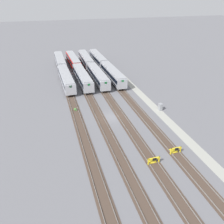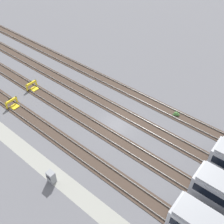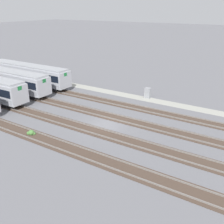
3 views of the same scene
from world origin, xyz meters
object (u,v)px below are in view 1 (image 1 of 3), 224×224
object	(u,v)px
subway_car_front_row_rightmost	(113,74)
bumper_stop_near_inner_track	(153,160)
subway_car_front_row_right_inner	(73,61)
subway_car_front_row_leftmost	(86,59)
bumper_stop_nearest_track	(175,150)
subway_car_front_row_centre	(98,76)
electrical_cabinet	(160,107)
subway_car_back_row_centre	(98,58)
subway_car_back_row_leftmost	(66,79)
subway_car_back_row_rightmost	(60,61)
weed_clump	(75,109)
subway_car_front_row_left_inner	(82,77)

from	to	relation	value
subway_car_front_row_rightmost	bumper_stop_near_inner_track	xyz separation A→B (m)	(-37.20, 4.68, -1.53)
subway_car_front_row_right_inner	subway_car_front_row_leftmost	bearing A→B (deg)	-84.90
bumper_stop_nearest_track	subway_car_front_row_leftmost	bearing A→B (deg)	4.73
subway_car_front_row_centre	electrical_cabinet	world-z (taller)	subway_car_front_row_centre
subway_car_front_row_rightmost	bumper_stop_nearest_track	size ratio (longest dim) A/B	8.99
electrical_cabinet	bumper_stop_nearest_track	bearing A→B (deg)	161.31
bumper_stop_nearest_track	electrical_cabinet	bearing A→B (deg)	-18.69
subway_car_front_row_centre	subway_car_front_row_right_inner	size ratio (longest dim) A/B	1.00
subway_car_front_row_centre	subway_car_back_row_centre	xyz separation A→B (m)	(18.80, -4.59, 0.00)
subway_car_back_row_leftmost	subway_car_back_row_centre	xyz separation A→B (m)	(18.80, -13.86, 0.00)
subway_car_back_row_leftmost	bumper_stop_near_inner_track	world-z (taller)	subway_car_back_row_leftmost
subway_car_front_row_right_inner	subway_car_back_row_rightmost	distance (m)	4.60
bumper_stop_nearest_track	weed_clump	bearing A→B (deg)	34.80
subway_car_back_row_leftmost	subway_car_front_row_rightmost	bearing A→B (deg)	-90.00
subway_car_back_row_centre	subway_car_front_row_rightmost	bearing A→B (deg)	-179.78
subway_car_front_row_rightmost	electrical_cabinet	bearing A→B (deg)	-167.43
subway_car_front_row_right_inner	bumper_stop_nearest_track	xyz separation A→B (m)	(-54.62, -9.30, -1.53)
subway_car_front_row_left_inner	subway_car_front_row_right_inner	distance (m)	18.65
bumper_stop_nearest_track	subway_car_back_row_centre	bearing A→B (deg)	0.01
bumper_stop_nearest_track	subway_car_front_row_rightmost	bearing A→B (deg)	-0.10
subway_car_front_row_left_inner	subway_car_front_row_rightmost	distance (m)	9.26
weed_clump	subway_car_back_row_centre	bearing A→B (deg)	-21.52
subway_car_back_row_rightmost	electrical_cabinet	world-z (taller)	subway_car_back_row_rightmost
subway_car_back_row_rightmost	bumper_stop_nearest_track	distance (m)	56.75
subway_car_front_row_rightmost	subway_car_back_row_leftmost	distance (m)	13.93
subway_car_front_row_leftmost	subway_car_back_row_leftmost	xyz separation A→B (m)	(-19.07, 9.31, 0.00)
subway_car_front_row_right_inner	subway_car_front_row_left_inner	bearing A→B (deg)	-179.69
subway_car_front_row_leftmost	bumper_stop_near_inner_track	size ratio (longest dim) A/B	9.01
subway_car_front_row_leftmost	subway_car_back_row_rightmost	bearing A→B (deg)	90.27
subway_car_back_row_rightmost	weed_clump	bearing A→B (deg)	-179.83
subway_car_front_row_left_inner	subway_car_front_row_right_inner	world-z (taller)	same
subway_car_front_row_leftmost	bumper_stop_near_inner_track	distance (m)	56.29
subway_car_back_row_centre	bumper_stop_near_inner_track	size ratio (longest dim) A/B	9.00
subway_car_front_row_right_inner	electrical_cabinet	xyz separation A→B (m)	(-40.22, -14.17, -1.24)
subway_car_back_row_leftmost	bumper_stop_nearest_track	xyz separation A→B (m)	(-35.98, -13.87, -1.53)
subway_car_front_row_centre	electrical_cabinet	distance (m)	23.59
subway_car_front_row_left_inner	electrical_cabinet	size ratio (longest dim) A/B	11.28
subway_car_back_row_leftmost	weed_clump	distance (m)	16.24
bumper_stop_near_inner_track	bumper_stop_nearest_track	bearing A→B (deg)	-75.11
electrical_cabinet	subway_car_back_row_leftmost	bearing A→B (deg)	40.98
subway_car_back_row_rightmost	bumper_stop_near_inner_track	size ratio (longest dim) A/B	9.00
subway_car_front_row_centre	weed_clump	distance (m)	18.65
subway_car_back_row_leftmost	subway_car_back_row_rightmost	distance (m)	19.03
subway_car_front_row_centre	bumper_stop_nearest_track	bearing A→B (deg)	-172.70
subway_car_front_row_leftmost	subway_car_front_row_right_inner	xyz separation A→B (m)	(-0.42, 4.74, 0.00)
subway_car_front_row_left_inner	bumper_stop_nearest_track	world-z (taller)	subway_car_front_row_left_inner
subway_car_front_row_rightmost	subway_car_back_row_leftmost	world-z (taller)	same
subway_car_front_row_centre	subway_car_back_row_rightmost	world-z (taller)	same
subway_car_back_row_centre	subway_car_front_row_right_inner	bearing A→B (deg)	90.92
subway_car_front_row_rightmost	bumper_stop_near_inner_track	distance (m)	37.53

